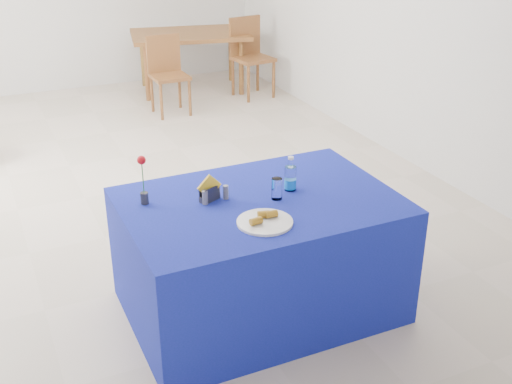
# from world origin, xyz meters

# --- Properties ---
(floor) EXTENTS (7.00, 7.00, 0.00)m
(floor) POSITION_xyz_m (0.00, 0.00, 0.00)
(floor) COLOR beige
(floor) RESTS_ON ground
(plate) EXTENTS (0.31, 0.31, 0.01)m
(plate) POSITION_xyz_m (0.04, -2.37, 0.77)
(plate) COLOR white
(plate) RESTS_ON blue_table
(drinking_glass) EXTENTS (0.06, 0.06, 0.13)m
(drinking_glass) POSITION_xyz_m (0.24, -2.12, 0.82)
(drinking_glass) COLOR white
(drinking_glass) RESTS_ON blue_table
(salt_shaker) EXTENTS (0.03, 0.03, 0.08)m
(salt_shaker) POSITION_xyz_m (-0.17, -2.01, 0.80)
(salt_shaker) COLOR slate
(salt_shaker) RESTS_ON blue_table
(pepper_shaker) EXTENTS (0.03, 0.03, 0.08)m
(pepper_shaker) POSITION_xyz_m (-0.03, -1.99, 0.80)
(pepper_shaker) COLOR slate
(pepper_shaker) RESTS_ON blue_table
(blue_table) EXTENTS (1.60, 1.10, 0.76)m
(blue_table) POSITION_xyz_m (0.14, -2.09, 0.38)
(blue_table) COLOR navy
(blue_table) RESTS_ON floor
(water_bottle) EXTENTS (0.07, 0.07, 0.21)m
(water_bottle) POSITION_xyz_m (0.37, -2.04, 0.83)
(water_bottle) COLOR white
(water_bottle) RESTS_ON blue_table
(napkin_holder) EXTENTS (0.15, 0.10, 0.16)m
(napkin_holder) POSITION_xyz_m (-0.13, -1.97, 0.81)
(napkin_holder) COLOR #333337
(napkin_holder) RESTS_ON blue_table
(rose_vase) EXTENTS (0.05, 0.05, 0.30)m
(rose_vase) POSITION_xyz_m (-0.49, -1.85, 0.90)
(rose_vase) COLOR #26262B
(rose_vase) RESTS_ON blue_table
(oak_table) EXTENTS (1.64, 1.23, 0.76)m
(oak_table) POSITION_xyz_m (1.40, 2.76, 0.68)
(oak_table) COLOR brown
(oak_table) RESTS_ON floor
(chair_bg_left) EXTENTS (0.41, 0.41, 0.90)m
(chair_bg_left) POSITION_xyz_m (0.84, 1.99, 0.52)
(chair_bg_left) COLOR brown
(chair_bg_left) RESTS_ON floor
(chair_bg_right) EXTENTS (0.49, 0.49, 0.98)m
(chair_bg_right) POSITION_xyz_m (2.01, 2.24, 0.57)
(chair_bg_right) COLOR brown
(chair_bg_right) RESTS_ON floor
(banana_pieces) EXTENTS (0.18, 0.11, 0.04)m
(banana_pieces) POSITION_xyz_m (0.04, -2.35, 0.79)
(banana_pieces) COLOR gold
(banana_pieces) RESTS_ON plate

